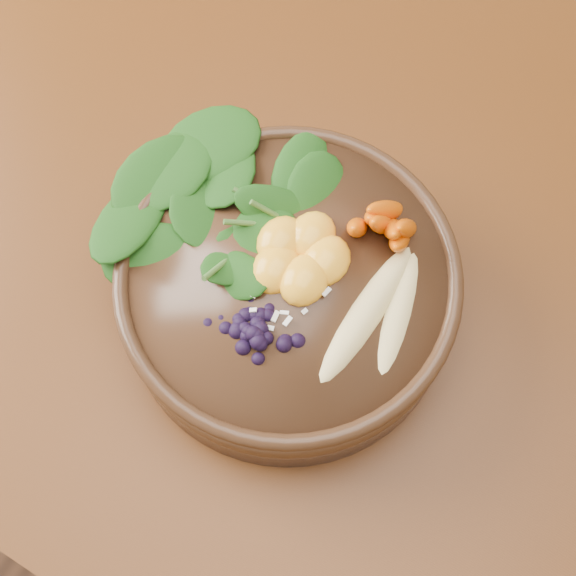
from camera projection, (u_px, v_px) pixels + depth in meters
name	position (u px, v px, depth m)	size (l,w,h in m)	color
ground	(338.00, 391.00, 1.46)	(4.00, 4.00, 0.00)	#381E0F
dining_table	(374.00, 229.00, 0.85)	(1.60, 0.90, 0.75)	#331C0C
stoneware_bowl	(288.00, 292.00, 0.68)	(0.28, 0.28, 0.08)	#402817
kale_heap	(271.00, 184.00, 0.65)	(0.19, 0.17, 0.04)	#1C4D14
carrot_cluster	(389.00, 201.00, 0.63)	(0.06, 0.06, 0.08)	#D95C00
banana_halves	(384.00, 306.00, 0.62)	(0.07, 0.16, 0.03)	#E0CC84
mandarin_cluster	(300.00, 250.00, 0.64)	(0.08, 0.09, 0.03)	#FFAC22
blueberry_pile	(258.00, 330.00, 0.61)	(0.13, 0.10, 0.04)	black
coconut_flakes	(279.00, 294.00, 0.64)	(0.09, 0.07, 0.01)	white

